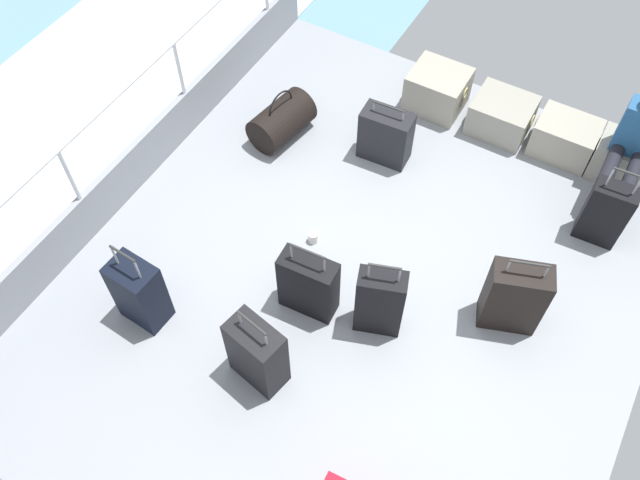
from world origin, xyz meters
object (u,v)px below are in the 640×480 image
suitcase_7 (386,136)px  suitcase_8 (380,302)px  passenger_seated (634,144)px  cargo_crate_1 (502,115)px  suitcase_4 (308,285)px  cargo_crate_3 (623,160)px  suitcase_3 (605,213)px  suitcase_2 (514,297)px  duffel_bag (282,121)px  cargo_crate_0 (437,90)px  suitcase_0 (257,354)px  suitcase_1 (139,293)px  paper_cup (313,237)px  cargo_crate_2 (565,138)px

suitcase_7 → suitcase_8: suitcase_8 is taller
passenger_seated → cargo_crate_1: bearing=170.6°
suitcase_4 → suitcase_7: (-0.20, 1.69, -0.04)m
cargo_crate_3 → suitcase_3: (0.02, -0.76, 0.12)m
suitcase_3 → suitcase_7: size_ratio=1.30×
suitcase_2 → duffel_bag: 2.65m
cargo_crate_0 → suitcase_0: size_ratio=0.71×
suitcase_3 → suitcase_1: bearing=-138.5°
paper_cup → suitcase_3: bearing=31.4°
passenger_seated → suitcase_7: bearing=-160.9°
cargo_crate_2 → paper_cup: bearing=-126.2°
cargo_crate_1 → suitcase_0: bearing=-100.7°
paper_cup → suitcase_8: bearing=-27.6°
cargo_crate_0 → suitcase_7: (-0.14, -0.84, 0.06)m
cargo_crate_1 → suitcase_3: size_ratio=0.70×
suitcase_0 → paper_cup: suitcase_0 is taller
cargo_crate_3 → suitcase_3: 0.77m
cargo_crate_1 → cargo_crate_3: (1.13, -0.01, 0.02)m
cargo_crate_0 → suitcase_4: size_ratio=0.73×
cargo_crate_2 → suitcase_2: 1.92m
cargo_crate_0 → suitcase_4: 2.53m
suitcase_0 → duffel_bag: suitcase_0 is taller
cargo_crate_1 → suitcase_2: (0.79, -1.89, 0.16)m
suitcase_7 → cargo_crate_3: bearing=23.8°
suitcase_2 → paper_cup: bearing=-176.4°
cargo_crate_1 → duffel_bag: size_ratio=0.89×
cargo_crate_0 → paper_cup: 2.00m
duffel_bag → suitcase_2: bearing=-17.7°
cargo_crate_0 → cargo_crate_2: bearing=1.0°
suitcase_4 → suitcase_8: suitcase_8 is taller
cargo_crate_0 → cargo_crate_1: 0.65m
suitcase_1 → suitcase_7: (0.85, 2.38, -0.06)m
suitcase_0 → suitcase_4: size_ratio=1.03×
paper_cup → suitcase_4: bearing=-62.9°
suitcase_0 → cargo_crate_1: bearing=79.3°
suitcase_3 → suitcase_4: (-1.74, -1.77, -0.01)m
suitcase_1 → cargo_crate_3: bearing=49.4°
suitcase_3 → cargo_crate_3: bearing=91.7°
cargo_crate_2 → suitcase_2: suitcase_2 is taller
cargo_crate_2 → suitcase_8: (-0.65, -2.43, 0.16)m
suitcase_2 → suitcase_8: suitcase_8 is taller
cargo_crate_3 → suitcase_0: size_ratio=0.68×
paper_cup → suitcase_7: bearing=86.0°
passenger_seated → suitcase_7: 2.05m
suitcase_4 → cargo_crate_0: bearing=91.4°
suitcase_0 → suitcase_8: bearing=54.8°
suitcase_7 → cargo_crate_1: bearing=47.3°
cargo_crate_2 → suitcase_0: (-1.21, -3.22, 0.14)m
suitcase_1 → suitcase_2: bearing=28.9°
cargo_crate_2 → suitcase_8: 2.52m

